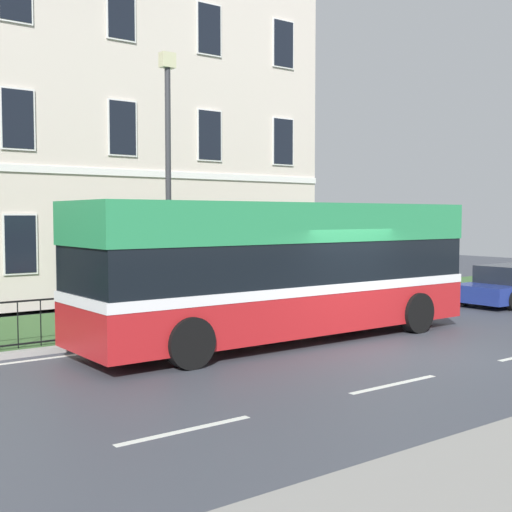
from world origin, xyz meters
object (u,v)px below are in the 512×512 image
at_px(single_decker_bus, 284,268).
at_px(litter_bin, 238,296).
at_px(georgian_townhouse, 17,109).
at_px(street_lamp_post, 168,170).

xyz_separation_m(single_decker_bus, litter_bin, (0.80, 2.93, -0.95)).
height_order(georgian_townhouse, litter_bin, georgian_townhouse).
relative_size(georgian_townhouse, street_lamp_post, 2.89).
xyz_separation_m(street_lamp_post, litter_bin, (2.15, 0.10, -3.24)).
height_order(georgian_townhouse, single_decker_bus, georgian_townhouse).
xyz_separation_m(georgian_townhouse, single_decker_bus, (2.01, -12.22, -4.88)).
height_order(single_decker_bus, litter_bin, single_decker_bus).
relative_size(single_decker_bus, street_lamp_post, 1.47).
distance_m(street_lamp_post, litter_bin, 3.89).
bearing_deg(georgian_townhouse, litter_bin, -73.15).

